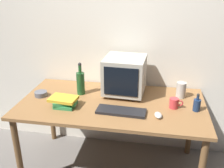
% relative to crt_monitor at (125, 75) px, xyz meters
% --- Properties ---
extents(ground_plane, '(6.00, 6.00, 0.00)m').
position_rel_crt_monitor_xyz_m(ground_plane, '(-0.09, -0.21, -0.95)').
color(ground_plane, slate).
extents(back_wall, '(4.00, 0.08, 2.50)m').
position_rel_crt_monitor_xyz_m(back_wall, '(-0.09, 0.30, 0.30)').
color(back_wall, silver).
rests_on(back_wall, ground).
extents(desk, '(1.70, 0.89, 0.75)m').
position_rel_crt_monitor_xyz_m(desk, '(-0.09, -0.21, -0.27)').
color(desk, olive).
rests_on(desk, ground).
extents(crt_monitor, '(0.40, 0.41, 0.37)m').
position_rel_crt_monitor_xyz_m(crt_monitor, '(0.00, 0.00, 0.00)').
color(crt_monitor, '#B2AD9E').
rests_on(crt_monitor, desk).
extents(keyboard, '(0.43, 0.17, 0.02)m').
position_rel_crt_monitor_xyz_m(keyboard, '(0.02, -0.39, -0.18)').
color(keyboard, black).
rests_on(keyboard, desk).
extents(computer_mouse, '(0.08, 0.11, 0.04)m').
position_rel_crt_monitor_xyz_m(computer_mouse, '(0.34, -0.41, -0.17)').
color(computer_mouse, beige).
rests_on(computer_mouse, desk).
extents(bottle_tall, '(0.08, 0.08, 0.32)m').
position_rel_crt_monitor_xyz_m(bottle_tall, '(-0.42, -0.08, -0.07)').
color(bottle_tall, '#1E4C23').
rests_on(bottle_tall, desk).
extents(bottle_short, '(0.06, 0.06, 0.16)m').
position_rel_crt_monitor_xyz_m(bottle_short, '(0.66, -0.24, -0.13)').
color(bottle_short, navy).
rests_on(bottle_short, desk).
extents(book_stack, '(0.26, 0.20, 0.08)m').
position_rel_crt_monitor_xyz_m(book_stack, '(-0.49, -0.36, -0.15)').
color(book_stack, '#33894C').
rests_on(book_stack, desk).
extents(mug, '(0.12, 0.08, 0.09)m').
position_rel_crt_monitor_xyz_m(mug, '(0.47, -0.22, -0.15)').
color(mug, '#CC383D').
rests_on(mug, desk).
extents(cd_spindle, '(0.12, 0.12, 0.04)m').
position_rel_crt_monitor_xyz_m(cd_spindle, '(-0.79, -0.20, -0.17)').
color(cd_spindle, '#595B66').
rests_on(cd_spindle, desk).
extents(metal_canister, '(0.09, 0.09, 0.15)m').
position_rel_crt_monitor_xyz_m(metal_canister, '(0.54, 0.01, -0.12)').
color(metal_canister, '#B7B2A8').
rests_on(metal_canister, desk).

